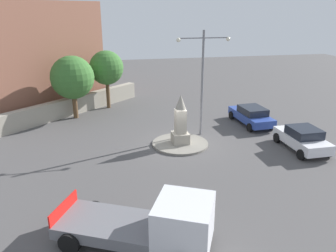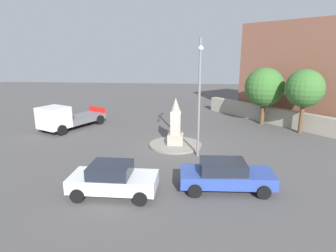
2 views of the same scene
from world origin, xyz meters
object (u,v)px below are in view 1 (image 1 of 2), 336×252
car_blue_parked_left (251,115)px  corner_building (28,55)px  tree_near_wall (72,78)px  monument (180,123)px  truck_white_far_side (155,224)px  car_white_parked_right (302,138)px  tree_mid_cluster (106,68)px  streetlamp (202,73)px

car_blue_parked_left → corner_building: corner_building is taller
tree_near_wall → monument: bearing=133.5°
monument → truck_white_far_side: 10.18m
car_white_parked_right → tree_mid_cluster: size_ratio=0.78×
truck_white_far_side → tree_near_wall: 17.59m
truck_white_far_side → tree_mid_cluster: size_ratio=1.20×
truck_white_far_side → streetlamp: bearing=-115.3°
monument → car_white_parked_right: 7.86m
tree_near_wall → tree_mid_cluster: (-2.79, -2.47, 0.27)m
monument → tree_near_wall: bearing=-46.5°
tree_mid_cluster → streetlamp: bearing=126.5°
car_white_parked_right → tree_mid_cluster: bearing=-46.4°
streetlamp → truck_white_far_side: (5.27, 11.16, -3.42)m
streetlamp → corner_building: 17.06m
monument → tree_mid_cluster: tree_mid_cluster is taller
streetlamp → car_white_parked_right: 7.74m
car_blue_parked_left → corner_building: 20.42m
corner_building → monument: bearing=131.5°
corner_building → tree_near_wall: size_ratio=2.11×
truck_white_far_side → car_blue_parked_left: bearing=-128.2°
streetlamp → tree_mid_cluster: streetlamp is taller
monument → streetlamp: 3.80m
truck_white_far_side → car_white_parked_right: bearing=-146.4°
car_white_parked_right → truck_white_far_side: 13.00m
truck_white_far_side → monument: bearing=-109.4°
car_white_parked_right → car_blue_parked_left: car_white_parked_right is taller
monument → tree_mid_cluster: size_ratio=0.64×
corner_building → car_blue_parked_left: bearing=151.1°
corner_building → tree_mid_cluster: (-6.84, 2.66, -0.97)m
streetlamp → monument: bearing=39.5°
car_blue_parked_left → tree_mid_cluster: (10.71, -7.04, 2.89)m
truck_white_far_side → corner_building: corner_building is taller
truck_white_far_side → corner_building: bearing=-70.7°
streetlamp → tree_mid_cluster: 10.42m
car_white_parked_right → tree_mid_cluster: (11.73, -12.31, 2.87)m
monument → streetlamp: size_ratio=0.45×
tree_near_wall → car_blue_parked_left: bearing=161.3°
car_white_parked_right → monument: bearing=-17.8°
monument → tree_mid_cluster: (4.29, -9.92, 2.09)m
car_blue_parked_left → truck_white_far_side: (9.80, 12.47, 0.27)m
tree_mid_cluster → truck_white_far_side: bearing=92.7°
tree_near_wall → corner_building: bearing=-51.7°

